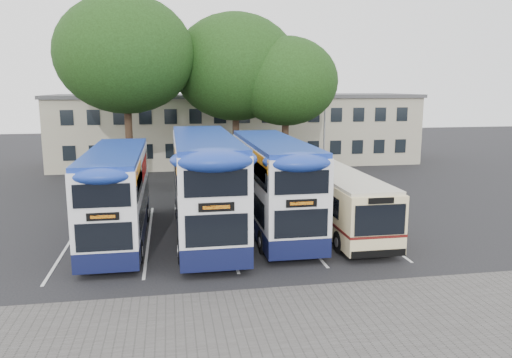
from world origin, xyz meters
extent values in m
plane|color=black|center=(0.00, 0.00, 0.00)|extent=(120.00, 120.00, 0.00)
cube|color=#595654|center=(-2.00, -5.00, 0.01)|extent=(40.00, 6.00, 0.01)
cube|color=silver|center=(-10.75, 5.00, 0.01)|extent=(0.12, 11.00, 0.01)
cube|color=silver|center=(-7.25, 5.00, 0.01)|extent=(0.12, 11.00, 0.01)
cube|color=silver|center=(-3.75, 5.00, 0.01)|extent=(0.12, 11.00, 0.01)
cube|color=silver|center=(-0.25, 5.00, 0.01)|extent=(0.12, 11.00, 0.01)
cube|color=silver|center=(3.25, 5.00, 0.01)|extent=(0.12, 11.00, 0.01)
cube|color=#A69C86|center=(0.00, 27.00, 3.00)|extent=(32.00, 8.00, 6.00)
cube|color=#4C4C4F|center=(0.00, 27.00, 6.05)|extent=(32.40, 8.40, 0.30)
cube|color=black|center=(0.00, 22.98, 1.70)|extent=(30.00, 0.06, 1.20)
cube|color=black|center=(0.00, 22.98, 4.50)|extent=(30.00, 0.06, 1.20)
cylinder|color=gray|center=(6.00, 20.00, 4.50)|extent=(0.14, 0.14, 9.00)
cube|color=gray|center=(6.00, 20.00, 9.00)|extent=(0.12, 0.80, 0.12)
cube|color=gray|center=(6.00, 19.60, 8.95)|extent=(0.25, 0.50, 0.12)
cylinder|color=black|center=(-8.85, 16.61, 3.30)|extent=(0.50, 0.50, 6.60)
ellipsoid|color=black|center=(-8.85, 16.61, 8.98)|extent=(9.13, 9.13, 7.76)
cylinder|color=black|center=(-1.25, 18.79, 3.05)|extent=(0.50, 0.50, 6.10)
ellipsoid|color=black|center=(-1.25, 18.79, 8.29)|extent=(9.12, 9.12, 7.75)
cylinder|color=black|center=(2.13, 17.07, 2.67)|extent=(0.50, 0.50, 5.34)
ellipsoid|color=black|center=(2.13, 17.07, 7.27)|extent=(7.40, 7.40, 6.29)
cube|color=#10143A|center=(-8.57, 4.64, 0.66)|extent=(2.36, 9.91, 0.75)
cube|color=white|center=(-8.57, 4.64, 2.50)|extent=(2.36, 9.91, 2.92)
cube|color=#1A379E|center=(-8.57, 4.64, 4.01)|extent=(2.31, 9.71, 0.28)
cube|color=black|center=(-8.57, 4.93, 1.70)|extent=(2.40, 8.77, 0.94)
cube|color=black|center=(-8.57, 4.64, 3.16)|extent=(2.40, 9.34, 0.85)
cube|color=orange|center=(-7.38, 1.39, 3.68)|extent=(0.02, 3.02, 0.52)
cube|color=black|center=(-8.57, -0.34, 2.41)|extent=(1.13, 0.06, 0.28)
cylinder|color=black|center=(-9.63, 7.52, 0.47)|extent=(0.28, 0.94, 0.94)
cylinder|color=black|center=(-7.50, 7.52, 0.47)|extent=(0.28, 0.94, 0.94)
cylinder|color=black|center=(-9.63, 1.39, 0.47)|extent=(0.28, 0.94, 0.94)
cylinder|color=black|center=(-7.50, 1.39, 0.47)|extent=(0.28, 0.94, 0.94)
cube|color=#A80D0B|center=(-7.37, 5.82, 3.16)|extent=(0.02, 3.77, 0.80)
cube|color=#10143A|center=(-4.59, 4.71, 0.75)|extent=(2.68, 11.25, 0.86)
cube|color=white|center=(-4.59, 4.71, 2.84)|extent=(2.68, 11.25, 3.32)
cube|color=#1A379E|center=(-4.59, 4.71, 4.56)|extent=(2.63, 11.03, 0.32)
cube|color=black|center=(-4.59, 5.03, 1.93)|extent=(2.72, 9.97, 1.07)
cube|color=black|center=(-4.59, 4.71, 3.59)|extent=(2.72, 10.61, 0.96)
cube|color=orange|center=(-3.24, 1.01, 4.18)|extent=(0.02, 3.43, 0.59)
cube|color=black|center=(-4.59, -0.95, 2.73)|extent=(1.29, 0.06, 0.32)
cylinder|color=black|center=(-5.81, 7.98, 0.54)|extent=(0.32, 1.07, 1.07)
cylinder|color=black|center=(-3.38, 7.98, 0.54)|extent=(0.32, 1.07, 1.07)
cylinder|color=black|center=(-5.81, 1.01, 0.54)|extent=(0.32, 1.07, 1.07)
cylinder|color=black|center=(-3.38, 1.01, 0.54)|extent=(0.32, 1.07, 1.07)
cube|color=#10143A|center=(-1.28, 5.10, 0.70)|extent=(2.51, 10.56, 0.80)
cube|color=white|center=(-1.28, 5.10, 2.67)|extent=(2.51, 10.56, 3.12)
cube|color=#1A379E|center=(-1.28, 5.10, 4.27)|extent=(2.46, 10.35, 0.30)
cube|color=black|center=(-1.28, 5.41, 1.81)|extent=(2.55, 9.35, 1.01)
cube|color=black|center=(-1.28, 5.10, 3.37)|extent=(2.55, 9.96, 0.91)
cube|color=orange|center=(-0.01, 1.63, 3.92)|extent=(0.02, 3.22, 0.55)
cube|color=black|center=(-1.28, -0.21, 2.56)|extent=(1.21, 0.06, 0.30)
cylinder|color=black|center=(-2.42, 8.17, 0.50)|extent=(0.30, 1.01, 1.01)
cylinder|color=black|center=(-0.15, 8.17, 0.50)|extent=(0.30, 1.01, 1.01)
cylinder|color=black|center=(-2.42, 1.63, 0.50)|extent=(0.30, 1.01, 1.01)
cylinder|color=black|center=(-0.15, 1.63, 0.50)|extent=(0.30, 1.01, 1.01)
cube|color=beige|center=(1.85, 4.38, 1.49)|extent=(2.37, 9.48, 2.42)
cube|color=beige|center=(1.85, 4.38, 2.75)|extent=(2.28, 9.10, 0.19)
cube|color=black|center=(1.85, 4.85, 1.90)|extent=(2.41, 7.59, 0.85)
cube|color=#5B1412|center=(1.85, 4.38, 1.09)|extent=(2.40, 9.50, 0.11)
cube|color=black|center=(1.85, -0.38, 1.80)|extent=(2.09, 0.06, 1.23)
cylinder|color=black|center=(0.78, 1.16, 0.47)|extent=(0.28, 0.95, 0.95)
cylinder|color=black|center=(2.92, 1.16, 0.47)|extent=(0.28, 0.95, 0.95)
cylinder|color=black|center=(0.78, 7.22, 0.47)|extent=(0.28, 0.95, 0.95)
cylinder|color=black|center=(2.92, 7.22, 0.47)|extent=(0.28, 0.95, 0.95)
camera|label=1|loc=(-6.16, -18.08, 6.97)|focal=35.00mm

